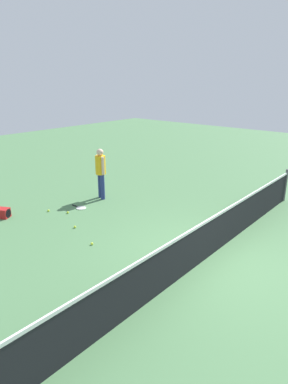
{
  "coord_description": "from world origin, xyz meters",
  "views": [
    {
      "loc": [
        6.18,
        3.33,
        3.9
      ],
      "look_at": [
        -0.62,
        -2.41,
        0.9
      ],
      "focal_mm": 31.81,
      "sensor_mm": 36.0,
      "label": 1
    }
  ],
  "objects": [
    {
      "name": "tennis_ball_by_net",
      "position": [
        1.28,
        -2.48,
        0.03
      ],
      "size": [
        0.07,
        0.07,
        0.07
      ],
      "primitive_type": "sphere",
      "color": "#C6E033",
      "rests_on": "ground_plane"
    },
    {
      "name": "tennis_ball_near_player",
      "position": [
        0.38,
        -4.58,
        0.03
      ],
      "size": [
        0.07,
        0.07,
        0.07
      ],
      "primitive_type": "sphere",
      "color": "#C6E033",
      "rests_on": "ground_plane"
    },
    {
      "name": "tennis_racket_near_player",
      "position": [
        -0.15,
        -4.63,
        0.01
      ],
      "size": [
        0.32,
        0.58,
        0.03
      ],
      "color": "white",
      "rests_on": "ground_plane"
    },
    {
      "name": "tennis_ball_baseline",
      "position": [
        0.68,
        -5.15,
        0.03
      ],
      "size": [
        0.07,
        0.07,
        0.07
      ],
      "primitive_type": "sphere",
      "color": "#C6E033",
      "rests_on": "ground_plane"
    },
    {
      "name": "ground_plane",
      "position": [
        0.0,
        0.0,
        0.0
      ],
      "size": [
        40.0,
        40.0,
        0.0
      ],
      "primitive_type": "plane",
      "color": "#4C7A4C"
    },
    {
      "name": "tennis_ball_stray_left",
      "position": [
        3.17,
        -0.98,
        0.03
      ],
      "size": [
        0.07,
        0.07,
        0.07
      ],
      "primitive_type": "sphere",
      "color": "#C6E033",
      "rests_on": "ground_plane"
    },
    {
      "name": "player_near_side",
      "position": [
        -1.23,
        -4.81,
        1.01
      ],
      "size": [
        0.44,
        0.52,
        1.7
      ],
      "color": "navy",
      "rests_on": "ground_plane"
    },
    {
      "name": "tennis_ball_midcourt",
      "position": [
        -1.9,
        -0.51,
        0.03
      ],
      "size": [
        0.07,
        0.07,
        0.07
      ],
      "primitive_type": "sphere",
      "color": "#C6E033",
      "rests_on": "ground_plane"
    },
    {
      "name": "court_net",
      "position": [
        0.0,
        0.0,
        0.5
      ],
      "size": [
        10.09,
        0.09,
        1.07
      ],
      "color": "#4C4C51",
      "rests_on": "ground_plane"
    },
    {
      "name": "tennis_ball_stray_right",
      "position": [
        0.92,
        -3.58,
        0.03
      ],
      "size": [
        0.07,
        0.07,
        0.07
      ],
      "primitive_type": "sphere",
      "color": "#C6E033",
      "rests_on": "ground_plane"
    }
  ]
}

